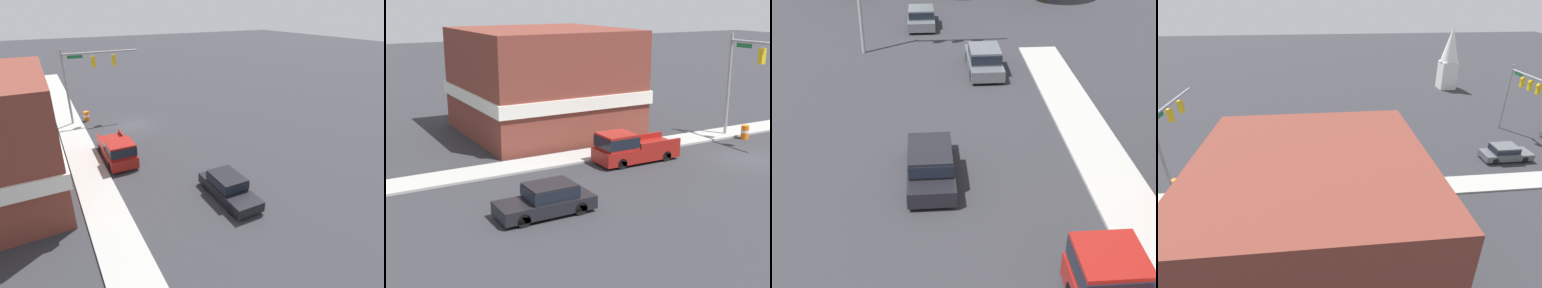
% 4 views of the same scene
% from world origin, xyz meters
% --- Properties ---
extents(car_lead, '(1.84, 4.71, 1.50)m').
position_xyz_m(car_lead, '(-1.61, 15.04, 0.78)').
color(car_lead, black).
rests_on(car_lead, ground).
extents(car_distant, '(1.92, 4.43, 1.42)m').
position_xyz_m(car_distant, '(-1.81, 35.52, 0.75)').
color(car_distant, black).
rests_on(car_distant, ground).
extents(car_oncoming, '(1.89, 4.78, 1.52)m').
position_xyz_m(car_oncoming, '(1.81, 26.44, 0.79)').
color(car_oncoming, black).
rests_on(car_oncoming, ground).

